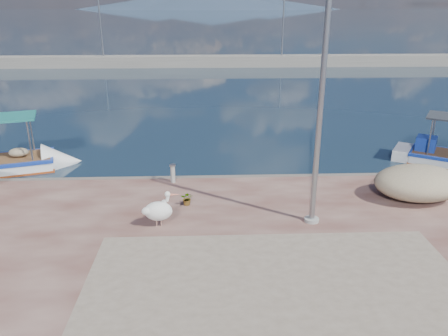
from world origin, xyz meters
TOP-DOWN VIEW (x-y plane):
  - ground at (0.00, 0.00)m, footprint 1400.00×1400.00m
  - quay_patch at (1.00, -3.00)m, footprint 9.00×7.00m
  - breakwater at (-0.00, 40.00)m, footprint 120.00×2.20m
  - mountains at (4.39, 650.00)m, footprint 370.00×280.00m
  - boat_left at (-9.28, 7.28)m, footprint 5.95×3.44m
  - pelican at (-2.01, 1.15)m, footprint 1.13×0.70m
  - lamp_post at (2.54, 1.29)m, footprint 0.44×0.96m
  - bollard_near at (-1.85, 4.53)m, footprint 0.23×0.23m
  - potted_plant at (-1.24, 2.56)m, footprint 0.47×0.43m
  - net_pile_c at (6.43, 2.75)m, footprint 2.90×2.07m

SIDE VIEW (x-z plane):
  - ground at x=0.00m, z-range 0.00..0.00m
  - boat_left at x=-9.28m, z-range -1.15..1.57m
  - quay_patch at x=1.00m, z-range 0.50..0.51m
  - breakwater at x=0.00m, z-range -3.15..4.35m
  - potted_plant at x=-1.24m, z-range 0.50..0.95m
  - bollard_near at x=-1.85m, z-range 0.53..1.22m
  - pelican at x=-2.01m, z-range 0.47..1.54m
  - net_pile_c at x=6.43m, z-range 0.50..1.64m
  - lamp_post at x=2.54m, z-range 0.30..7.30m
  - mountains at x=4.39m, z-range -1.49..20.51m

